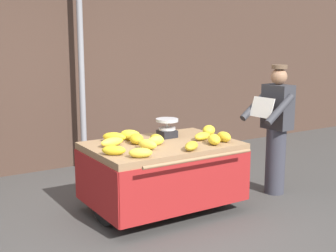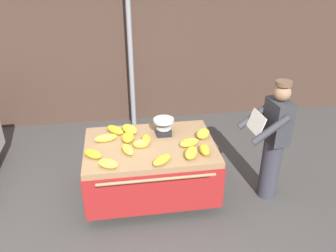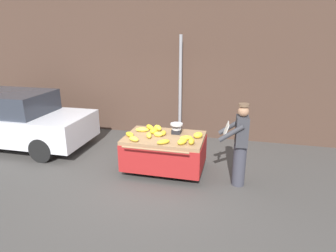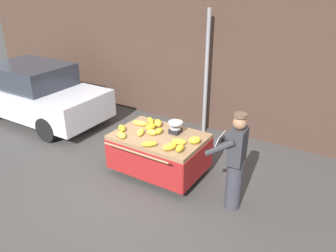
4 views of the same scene
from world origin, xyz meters
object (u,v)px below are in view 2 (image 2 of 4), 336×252
object	(u,v)px
banana_bunch_4	(115,130)
banana_bunch_10	(127,149)
banana_bunch_5	(128,137)
banana_bunch_8	(93,154)
banana_bunch_11	(106,138)
banana_cart	(150,158)
banana_bunch_12	(141,144)
banana_bunch_0	(203,134)
banana_bunch_2	(129,129)
banana_bunch_9	(189,143)
street_pole	(130,51)
banana_bunch_13	(191,153)
vendor_person	(273,142)
weighing_scale	(164,127)
banana_bunch_1	(108,164)
banana_bunch_6	(162,160)
banana_bunch_3	(146,139)
banana_bunch_7	(205,150)

from	to	relation	value
banana_bunch_4	banana_bunch_10	bearing A→B (deg)	-75.15
banana_bunch_5	banana_bunch_8	distance (m)	0.56
banana_bunch_11	banana_cart	bearing A→B (deg)	-15.87
banana_bunch_10	banana_bunch_12	size ratio (longest dim) A/B	1.20
banana_cart	banana_bunch_12	distance (m)	0.31
banana_cart	banana_bunch_0	xyz separation A→B (m)	(0.73, 0.06, 0.28)
banana_bunch_2	banana_cart	bearing A→B (deg)	-53.72
banana_bunch_0	banana_bunch_9	world-z (taller)	banana_bunch_0
banana_bunch_0	banana_bunch_4	world-z (taller)	banana_bunch_0
street_pole	banana_bunch_9	bearing A→B (deg)	-75.20
banana_bunch_8	banana_bunch_13	xyz separation A→B (m)	(1.20, -0.17, 0.01)
banana_bunch_2	banana_bunch_8	bearing A→B (deg)	-131.12
vendor_person	weighing_scale	bearing A→B (deg)	161.19
banana_bunch_9	vendor_person	bearing A→B (deg)	-6.23
banana_bunch_10	banana_bunch_12	xyz separation A→B (m)	(0.18, 0.11, 0.00)
banana_bunch_0	banana_bunch_9	bearing A→B (deg)	-142.66
banana_bunch_4	banana_bunch_10	distance (m)	0.56
weighing_scale	banana_bunch_11	bearing A→B (deg)	-174.58
banana_bunch_5	banana_bunch_1	bearing A→B (deg)	-114.50
banana_bunch_8	banana_bunch_11	bearing A→B (deg)	67.09
banana_bunch_0	banana_bunch_1	distance (m)	1.37
banana_bunch_0	banana_bunch_4	size ratio (longest dim) A/B	0.76
banana_bunch_5	banana_bunch_6	xyz separation A→B (m)	(0.37, -0.58, -0.01)
banana_bunch_3	banana_bunch_10	size ratio (longest dim) A/B	0.88
banana_bunch_1	vendor_person	xyz separation A→B (m)	(2.15, 0.22, -0.02)
banana_bunch_1	banana_bunch_12	bearing A→B (deg)	42.95
banana_bunch_11	banana_bunch_12	size ratio (longest dim) A/B	1.49
banana_bunch_10	banana_bunch_5	bearing A→B (deg)	84.99
banana_bunch_4	banana_bunch_12	world-z (taller)	banana_bunch_4
banana_bunch_8	vendor_person	distance (m)	2.34
banana_bunch_7	weighing_scale	bearing A→B (deg)	127.15
banana_bunch_9	vendor_person	world-z (taller)	vendor_person
banana_bunch_6	banana_bunch_13	size ratio (longest dim) A/B	1.10
banana_cart	banana_bunch_5	bearing A→B (deg)	156.75
banana_bunch_1	banana_bunch_12	world-z (taller)	banana_bunch_12
banana_bunch_5	banana_bunch_3	bearing A→B (deg)	-15.35
banana_bunch_0	banana_bunch_5	world-z (taller)	banana_bunch_0
banana_bunch_0	banana_bunch_7	distance (m)	0.40
banana_bunch_5	banana_bunch_6	world-z (taller)	banana_bunch_5
banana_bunch_6	banana_bunch_12	world-z (taller)	banana_bunch_12
banana_bunch_0	banana_bunch_3	size ratio (longest dim) A/B	1.03
banana_bunch_6	street_pole	bearing A→B (deg)	94.36
street_pole	banana_bunch_13	size ratio (longest dim) A/B	11.35
banana_bunch_5	banana_bunch_11	xyz separation A→B (m)	(-0.29, 0.04, -0.01)
banana_bunch_2	vendor_person	world-z (taller)	vendor_person
banana_bunch_1	banana_bunch_12	distance (m)	0.57
banana_bunch_12	vendor_person	world-z (taller)	vendor_person
banana_bunch_5	banana_bunch_7	world-z (taller)	banana_bunch_7
street_pole	banana_bunch_10	size ratio (longest dim) A/B	12.25
banana_bunch_9	banana_bunch_4	bearing A→B (deg)	153.43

